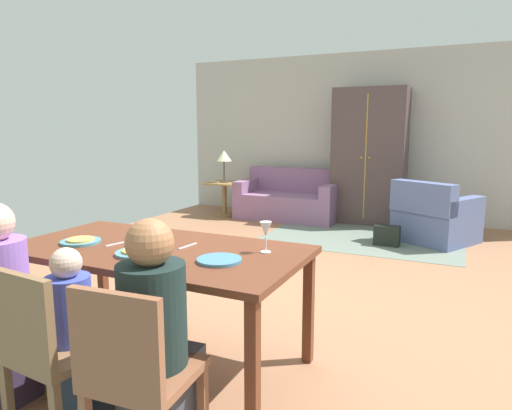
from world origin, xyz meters
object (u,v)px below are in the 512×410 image
wine_glass (266,231)px  side_table (224,194)px  dining_chair_child (46,345)px  armchair (434,218)px  plate_near_woman (219,260)px  handbag (387,236)px  plate_near_child (137,253)px  table_lamp (224,157)px  dining_table (157,258)px  person_woman (158,347)px  couch (289,200)px  dining_chair_woman (134,370)px  plate_near_man (81,242)px  armoire (369,157)px  person_man (8,309)px  person_child (77,342)px

wine_glass → side_table: (-2.70, 4.35, -0.52)m
dining_chair_child → armchair: (1.36, 4.92, -0.17)m
plate_near_woman → handbag: 3.80m
wine_glass → side_table: wine_glass is taller
plate_near_child → side_table: plate_near_child is taller
dining_chair_child → table_lamp: bearing=110.8°
table_lamp → dining_chair_child: bearing=-69.2°
plate_near_child → dining_chair_child: bearing=-90.6°
dining_table → person_woman: size_ratio=1.65×
couch → handbag: size_ratio=5.17×
dining_chair_woman → plate_near_man: bearing=145.0°
plate_near_man → person_woman: size_ratio=0.23×
plate_near_man → handbag: (1.34, 3.75, -0.64)m
dining_chair_child → dining_chair_woman: size_ratio=1.00×
dining_chair_woman → armoire: armoire is taller
person_man → armchair: 5.10m
table_lamp → person_man: bearing=-73.5°
dining_chair_woman → side_table: size_ratio=1.50×
armoire → armchair: bearing=-40.7°
wine_glass → side_table: 5.15m
dining_chair_child → handbag: 4.56m
plate_near_child → dining_chair_woman: dining_chair_woman is taller
person_woman → side_table: person_woman is taller
plate_near_man → couch: bearing=95.2°
dining_chair_child → table_lamp: size_ratio=1.61×
table_lamp → plate_near_man: bearing=-71.7°
plate_near_woman → wine_glass: wine_glass is taller
table_lamp → wine_glass: bearing=-58.2°
dining_table → dining_chair_woman: dining_chair_woman is taller
dining_table → wine_glass: 0.71m
side_table → wine_glass: bearing=-58.2°
armchair → plate_near_child: bearing=-107.6°
couch → handbag: (1.78, -1.16, -0.17)m
person_woman → table_lamp: (-2.54, 5.19, 0.50)m
dining_chair_woman → side_table: dining_chair_woman is taller
wine_glass → armoire: armoire is taller
armoire → handbag: 1.73m
plate_near_child → person_child: size_ratio=0.27×
plate_near_man → side_table: plate_near_man is taller
person_child → dining_chair_woman: 0.54m
person_child → handbag: bearing=79.1°
plate_near_woman → couch: bearing=106.6°
dining_chair_woman → armoire: bearing=92.1°
plate_near_man → plate_near_child: size_ratio=1.00×
dining_chair_woman → armchair: (0.85, 4.92, -0.17)m
dining_chair_woman → couch: 5.81m
dining_chair_woman → plate_near_woman: bearing=90.5°
handbag → dining_chair_woman: bearing=-94.1°
plate_near_child → couch: bearing=100.8°
dining_table → armchair: size_ratio=1.58×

